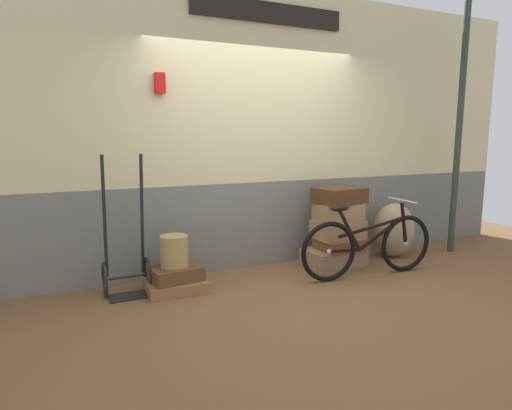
% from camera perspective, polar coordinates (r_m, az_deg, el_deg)
% --- Properties ---
extents(ground, '(9.69, 5.20, 0.06)m').
position_cam_1_polar(ground, '(4.58, 4.20, -10.79)').
color(ground, brown).
extents(station_building, '(7.69, 0.74, 3.15)m').
position_cam_1_polar(station_building, '(5.06, -0.21, 9.74)').
color(station_building, slate).
rests_on(station_building, ground).
extents(suitcase_0, '(0.58, 0.44, 0.11)m').
position_cam_1_polar(suitcase_0, '(4.44, -10.47, -10.38)').
color(suitcase_0, olive).
rests_on(suitcase_0, ground).
extents(suitcase_1, '(0.52, 0.42, 0.14)m').
position_cam_1_polar(suitcase_1, '(4.40, -10.50, -8.80)').
color(suitcase_1, brown).
rests_on(suitcase_1, suitcase_0).
extents(suitcase_2, '(0.74, 0.50, 0.21)m').
position_cam_1_polar(suitcase_2, '(5.24, 10.19, -6.76)').
color(suitcase_2, '#937051').
rests_on(suitcase_2, ground).
extents(suitcase_3, '(0.56, 0.42, 0.12)m').
position_cam_1_polar(suitcase_3, '(5.19, 11.07, -5.00)').
color(suitcase_3, brown).
rests_on(suitcase_3, suitcase_2).
extents(suitcase_4, '(0.56, 0.39, 0.21)m').
position_cam_1_polar(suitcase_4, '(5.17, 10.71, -3.13)').
color(suitcase_4, '#9E754C').
rests_on(suitcase_4, suitcase_3).
extents(suitcase_5, '(0.52, 0.38, 0.20)m').
position_cam_1_polar(suitcase_5, '(5.12, 10.74, -0.90)').
color(suitcase_5, '#9E754C').
rests_on(suitcase_5, suitcase_4).
extents(suitcase_6, '(0.58, 0.46, 0.18)m').
position_cam_1_polar(suitcase_6, '(5.11, 10.91, 1.25)').
color(suitcase_6, '#4C2D19').
rests_on(suitcase_6, suitcase_5).
extents(wicker_basket, '(0.27, 0.27, 0.31)m').
position_cam_1_polar(wicker_basket, '(4.35, -10.71, -5.94)').
color(wicker_basket, '#A8844C').
rests_on(wicker_basket, suitcase_1).
extents(luggage_trolley, '(0.43, 0.39, 1.36)m').
position_cam_1_polar(luggage_trolley, '(4.41, -16.69, -7.54)').
color(luggage_trolley, black).
rests_on(luggage_trolley, ground).
extents(burlap_sack, '(0.54, 0.46, 0.69)m').
position_cam_1_polar(burlap_sack, '(5.77, 17.64, -3.15)').
color(burlap_sack, '#9E8966').
rests_on(burlap_sack, ground).
extents(bicycle, '(1.63, 0.46, 0.83)m').
position_cam_1_polar(bicycle, '(4.89, 14.54, -5.17)').
color(bicycle, black).
rests_on(bicycle, ground).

